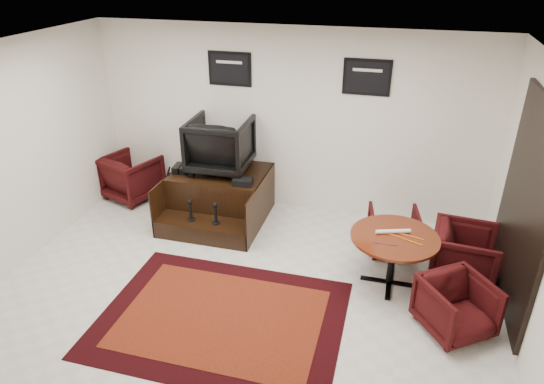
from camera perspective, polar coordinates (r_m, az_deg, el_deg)
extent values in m
plane|color=silver|center=(5.89, -4.05, -12.58)|extent=(6.00, 6.00, 0.00)
cube|color=white|center=(7.35, 1.98, 8.20)|extent=(6.00, 0.02, 2.80)
cube|color=white|center=(3.33, -19.79, -19.51)|extent=(6.00, 0.02, 2.80)
cube|color=white|center=(4.67, -5.18, 15.15)|extent=(6.00, 5.00, 0.02)
cube|color=black|center=(5.71, 27.57, -1.70)|extent=(0.05, 1.90, 2.30)
cube|color=black|center=(5.71, 27.48, -1.69)|extent=(0.02, 1.72, 2.12)
cube|color=black|center=(5.71, 27.52, -1.69)|extent=(0.03, 0.05, 2.12)
cube|color=black|center=(7.38, -4.99, 14.25)|extent=(0.66, 0.03, 0.50)
cube|color=black|center=(7.36, -5.04, 14.22)|extent=(0.58, 0.01, 0.42)
cube|color=silver|center=(7.34, -5.08, 14.97)|extent=(0.40, 0.00, 0.04)
cube|color=black|center=(6.97, 11.11, 13.12)|extent=(0.66, 0.03, 0.50)
cube|color=black|center=(6.95, 11.10, 13.08)|extent=(0.58, 0.01, 0.42)
cube|color=silver|center=(6.92, 11.17, 13.88)|extent=(0.40, 0.00, 0.04)
cube|color=black|center=(5.67, -5.94, -14.53)|extent=(2.70, 2.03, 0.01)
cube|color=#55170C|center=(5.66, -5.95, -14.48)|extent=(2.22, 1.54, 0.01)
cube|color=black|center=(7.50, -5.96, -0.10)|extent=(1.41, 1.04, 0.73)
cube|color=black|center=(7.02, -7.98, -4.40)|extent=(1.41, 0.42, 0.26)
cube|color=black|center=(7.60, -11.46, -0.15)|extent=(0.02, 1.46, 0.73)
cube|color=black|center=(7.12, -1.28, -1.49)|extent=(0.02, 1.46, 0.73)
cylinder|color=black|center=(7.02, -9.47, -3.19)|extent=(0.11, 0.11, 0.02)
cylinder|color=black|center=(6.96, -9.54, -2.26)|extent=(0.04, 0.04, 0.24)
sphere|color=black|center=(6.89, -9.64, -1.13)|extent=(0.07, 0.07, 0.07)
cylinder|color=black|center=(6.89, -6.60, -3.62)|extent=(0.11, 0.11, 0.02)
cylinder|color=black|center=(6.82, -6.66, -2.68)|extent=(0.04, 0.04, 0.24)
sphere|color=black|center=(6.75, -6.73, -1.53)|extent=(0.07, 0.07, 0.07)
imported|color=black|center=(7.22, -6.12, 5.85)|extent=(0.89, 0.84, 0.89)
cube|color=black|center=(7.42, -11.05, 2.78)|extent=(0.13, 0.28, 0.10)
cube|color=black|center=(7.38, -10.17, 2.73)|extent=(0.13, 0.28, 0.10)
cube|color=black|center=(6.87, -3.46, 1.23)|extent=(0.29, 0.22, 0.10)
imported|color=black|center=(8.30, -16.20, 1.99)|extent=(0.99, 0.96, 0.81)
cylinder|color=#411409|center=(5.94, 14.25, -5.17)|extent=(1.05, 1.05, 0.03)
cylinder|color=black|center=(6.12, 13.92, -7.75)|extent=(0.08, 0.08, 0.62)
cube|color=black|center=(6.31, 13.58, -10.25)|extent=(0.70, 0.06, 0.03)
cube|color=black|center=(6.31, 13.58, -10.25)|extent=(0.06, 0.70, 0.03)
imported|color=black|center=(6.78, 14.07, -4.26)|extent=(0.73, 0.70, 0.66)
imported|color=black|center=(6.47, 21.72, -6.56)|extent=(0.77, 0.81, 0.77)
imported|color=black|center=(5.64, 20.91, -12.25)|extent=(0.91, 0.90, 0.69)
cylinder|color=white|center=(5.97, 14.07, -4.52)|extent=(0.41, 0.18, 0.05)
cylinder|color=orange|center=(5.89, 15.33, -5.35)|extent=(0.42, 0.19, 0.01)
cylinder|color=orange|center=(5.98, 15.36, -4.86)|extent=(0.44, 0.13, 0.01)
cylinder|color=#4C1933|center=(5.75, 12.30, -5.89)|extent=(0.10, 0.01, 0.01)
cylinder|color=#4C1933|center=(5.75, 12.90, -5.96)|extent=(0.10, 0.01, 0.01)
cylinder|color=#4C1933|center=(5.75, 13.49, -6.03)|extent=(0.10, 0.01, 0.01)
cylinder|color=#4C1933|center=(5.75, 14.09, -6.10)|extent=(0.10, 0.01, 0.01)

